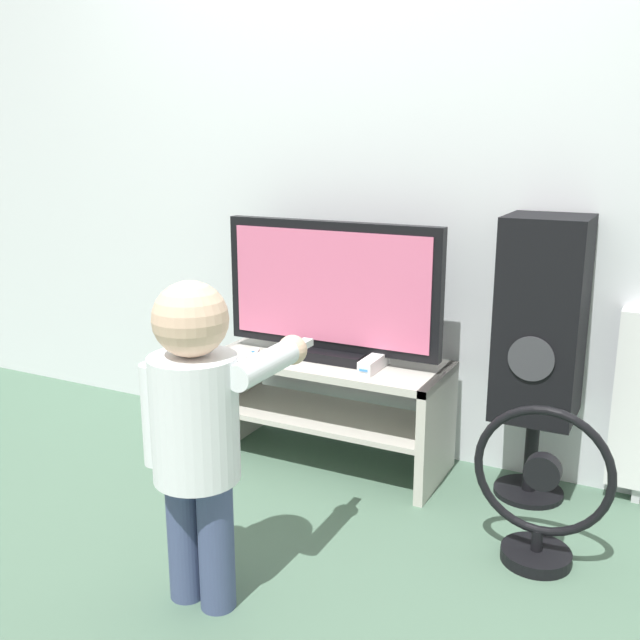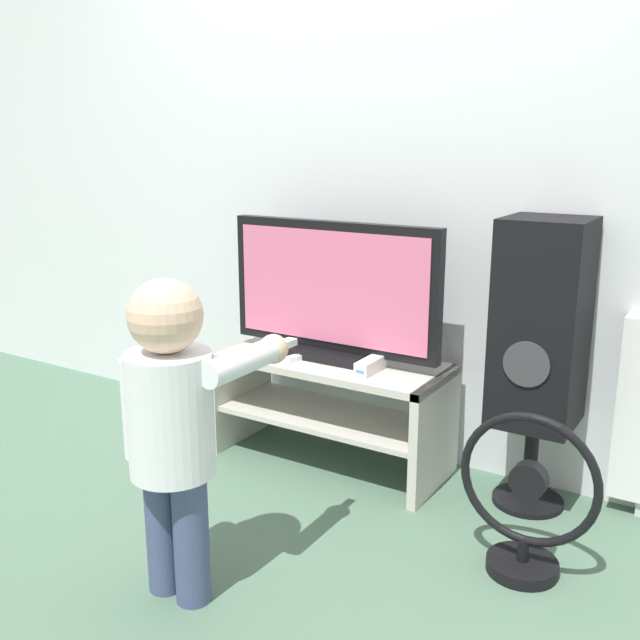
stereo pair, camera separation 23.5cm
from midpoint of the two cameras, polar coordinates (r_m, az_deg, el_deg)
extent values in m
plane|color=#4C6B56|center=(2.93, 1.04, -12.70)|extent=(16.00, 16.00, 0.00)
cube|color=silver|center=(3.05, 6.06, 13.63)|extent=(10.00, 0.06, 2.60)
cube|color=beige|center=(2.93, 3.16, -3.44)|extent=(0.98, 0.41, 0.03)
cube|color=beige|center=(3.01, 3.10, -7.71)|extent=(0.94, 0.37, 0.02)
cube|color=beige|center=(3.24, -4.23, -5.68)|extent=(0.04, 0.41, 0.45)
cube|color=beige|center=(2.82, 11.59, -9.02)|extent=(0.04, 0.41, 0.45)
cube|color=black|center=(2.94, 3.36, -2.68)|extent=(0.32, 0.20, 0.04)
cube|color=black|center=(2.87, 3.44, 2.69)|extent=(0.93, 0.05, 0.52)
cube|color=#D8668C|center=(2.84, 3.17, 2.60)|extent=(0.86, 0.01, 0.45)
cube|color=white|center=(2.78, 6.63, -3.60)|extent=(0.06, 0.20, 0.05)
cube|color=#3F8CE5|center=(2.69, 5.70, -4.16)|extent=(0.03, 0.00, 0.01)
cube|color=white|center=(2.97, -2.91, -2.68)|extent=(0.08, 0.13, 0.02)
cylinder|color=#337FD8|center=(2.96, -2.91, -2.44)|extent=(0.01, 0.01, 0.00)
cube|color=white|center=(2.91, 0.63, -3.01)|extent=(0.07, 0.13, 0.02)
cylinder|color=#337FD8|center=(2.91, 0.63, -2.76)|extent=(0.01, 0.01, 0.00)
cylinder|color=#3F4C72|center=(2.24, -9.39, -16.22)|extent=(0.10, 0.10, 0.40)
cylinder|color=#3F4C72|center=(2.18, -7.10, -17.09)|extent=(0.10, 0.10, 0.40)
cylinder|color=white|center=(2.04, -8.64, -7.48)|extent=(0.25, 0.25, 0.36)
sphere|color=beige|center=(1.95, -8.94, 0.28)|extent=(0.21, 0.21, 0.21)
cylinder|color=white|center=(2.14, -11.55, -7.04)|extent=(0.08, 0.08, 0.30)
cylinder|color=white|center=(2.03, -2.93, -3.40)|extent=(0.08, 0.30, 0.08)
sphere|color=beige|center=(2.15, -0.62, -2.37)|extent=(0.09, 0.09, 0.09)
cube|color=white|center=(2.18, -0.06, -2.12)|extent=(0.03, 0.13, 0.02)
cylinder|color=black|center=(2.90, 18.58, -13.55)|extent=(0.26, 0.26, 0.02)
cylinder|color=black|center=(2.84, 18.83, -10.78)|extent=(0.05, 0.05, 0.33)
cube|color=black|center=(2.66, 19.73, -0.25)|extent=(0.29, 0.30, 0.74)
cylinder|color=#38383D|center=(2.55, 18.76, -3.42)|extent=(0.16, 0.01, 0.16)
cylinder|color=black|center=(2.49, 18.62, -18.18)|extent=(0.22, 0.22, 0.04)
cylinder|color=black|center=(2.47, 18.72, -17.08)|extent=(0.04, 0.04, 0.07)
torus|color=black|center=(2.35, 19.19, -12.06)|extent=(0.44, 0.03, 0.44)
cylinder|color=black|center=(2.35, 19.19, -12.06)|extent=(0.11, 0.05, 0.11)
camera|label=1|loc=(0.12, -87.60, 0.60)|focal=40.00mm
camera|label=2|loc=(0.12, 92.40, -0.60)|focal=40.00mm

